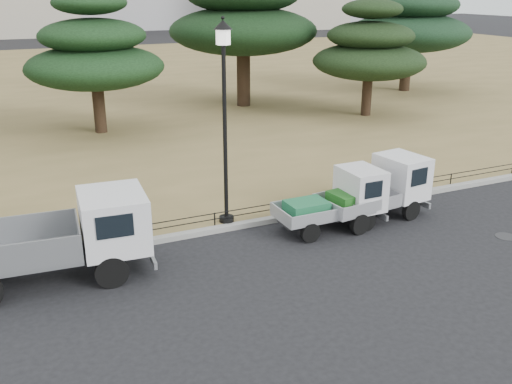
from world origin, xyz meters
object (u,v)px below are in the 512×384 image
truck_large (61,236)px  street_lamp (224,90)px  truck_kei_front (338,200)px  truck_kei_rear (380,189)px

truck_large → street_lamp: bearing=20.0°
truck_kei_front → truck_kei_rear: (1.60, 0.10, 0.07)m
truck_kei_rear → street_lamp: street_lamp is taller
truck_kei_rear → truck_kei_front: bearing=176.5°
truck_kei_front → street_lamp: street_lamp is taller
truck_kei_front → truck_kei_rear: size_ratio=0.88×
truck_large → truck_kei_front: 7.84m
truck_kei_front → truck_large: bearing=179.1°
truck_large → street_lamp: size_ratio=0.83×
truck_large → truck_kei_rear: 9.44m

